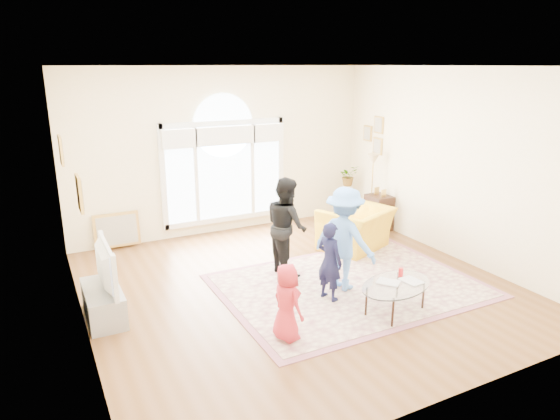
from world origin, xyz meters
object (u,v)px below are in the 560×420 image
television (100,266)px  armchair (356,229)px  tv_console (103,303)px  area_rug (349,286)px  coffee_table (396,285)px

television → armchair: size_ratio=0.92×
tv_console → armchair: armchair is taller
tv_console → armchair: (4.45, 0.61, 0.17)m
area_rug → tv_console: 3.51m
coffee_table → armchair: (0.94, 2.25, -0.02)m
area_rug → tv_console: tv_console is taller
coffee_table → armchair: 2.44m
area_rug → armchair: armchair is taller
area_rug → coffee_table: coffee_table is taller
area_rug → television: size_ratio=3.34×
tv_console → armchair: size_ratio=0.85×
area_rug → armchair: (1.01, 1.28, 0.37)m
armchair → television: bearing=-14.0°
area_rug → television: television is taller
armchair → coffee_table: bearing=45.3°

